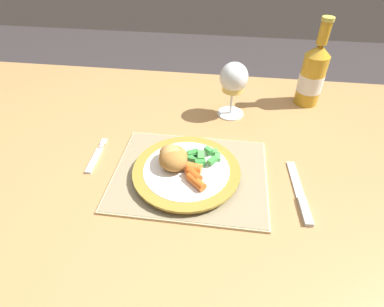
% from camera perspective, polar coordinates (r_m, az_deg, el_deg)
% --- Properties ---
extents(ground_plane, '(6.00, 6.00, 0.00)m').
position_cam_1_polar(ground_plane, '(1.35, -1.19, -24.70)').
color(ground_plane, '#383333').
extents(dining_table, '(1.58, 0.89, 0.74)m').
position_cam_1_polar(dining_table, '(0.79, -1.84, -4.38)').
color(dining_table, '#AD7F4C').
rests_on(dining_table, ground).
extents(placemat, '(0.34, 0.27, 0.01)m').
position_cam_1_polar(placemat, '(0.68, -0.34, -3.96)').
color(placemat, '#CCB789').
rests_on(placemat, dining_table).
extents(dinner_plate, '(0.24, 0.24, 0.02)m').
position_cam_1_polar(dinner_plate, '(0.67, -1.06, -3.48)').
color(dinner_plate, white).
rests_on(dinner_plate, placemat).
extents(breaded_croquettes, '(0.08, 0.10, 0.04)m').
position_cam_1_polar(breaded_croquettes, '(0.66, -3.73, -0.69)').
color(breaded_croquettes, '#A87033').
rests_on(breaded_croquettes, dinner_plate).
extents(green_beans_pile, '(0.08, 0.08, 0.02)m').
position_cam_1_polar(green_beans_pile, '(0.68, 1.85, -0.81)').
color(green_beans_pile, '#338438').
rests_on(green_beans_pile, dinner_plate).
extents(glazed_carrots, '(0.06, 0.08, 0.02)m').
position_cam_1_polar(glazed_carrots, '(0.63, 0.39, -4.04)').
color(glazed_carrots, orange).
rests_on(glazed_carrots, dinner_plate).
extents(fork, '(0.02, 0.13, 0.01)m').
position_cam_1_polar(fork, '(0.76, -17.90, -0.72)').
color(fork, silver).
rests_on(fork, dining_table).
extents(table_knife, '(0.03, 0.18, 0.01)m').
position_cam_1_polar(table_knife, '(0.68, 19.98, -7.72)').
color(table_knife, silver).
rests_on(table_knife, dining_table).
extents(wine_glass, '(0.08, 0.08, 0.16)m').
position_cam_1_polar(wine_glass, '(0.84, 7.93, 13.69)').
color(wine_glass, silver).
rests_on(wine_glass, dining_table).
extents(bottle, '(0.07, 0.07, 0.25)m').
position_cam_1_polar(bottle, '(0.96, 21.97, 13.74)').
color(bottle, gold).
rests_on(bottle, dining_table).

